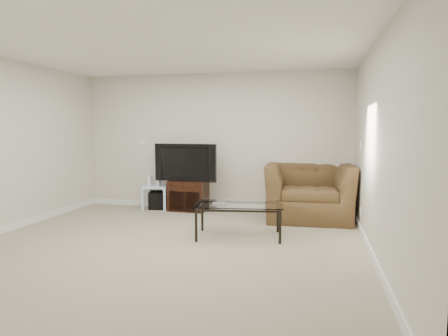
% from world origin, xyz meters
% --- Properties ---
extents(floor, '(5.00, 5.00, 0.00)m').
position_xyz_m(floor, '(0.00, 0.00, 0.00)').
color(floor, tan).
rests_on(floor, ground).
extents(ceiling, '(5.00, 5.00, 0.00)m').
position_xyz_m(ceiling, '(0.00, 0.00, 2.50)').
color(ceiling, white).
rests_on(ceiling, ground).
extents(wall_back, '(5.00, 0.02, 2.50)m').
position_xyz_m(wall_back, '(0.00, 2.50, 1.25)').
color(wall_back, silver).
rests_on(wall_back, ground).
extents(wall_right, '(0.02, 5.00, 2.50)m').
position_xyz_m(wall_right, '(2.50, 0.00, 1.25)').
color(wall_right, silver).
rests_on(wall_right, ground).
extents(plate_back, '(0.12, 0.02, 0.12)m').
position_xyz_m(plate_back, '(-1.40, 2.49, 1.25)').
color(plate_back, white).
rests_on(plate_back, wall_back).
extents(plate_right_switch, '(0.02, 0.09, 0.13)m').
position_xyz_m(plate_right_switch, '(2.49, 1.60, 1.25)').
color(plate_right_switch, white).
rests_on(plate_right_switch, wall_right).
extents(plate_right_outlet, '(0.02, 0.08, 0.12)m').
position_xyz_m(plate_right_outlet, '(2.49, 1.30, 0.30)').
color(plate_right_outlet, white).
rests_on(plate_right_outlet, wall_right).
extents(tv_stand, '(0.68, 0.48, 0.56)m').
position_xyz_m(tv_stand, '(-0.41, 2.28, 0.28)').
color(tv_stand, black).
rests_on(tv_stand, floor).
extents(dvd_player, '(0.35, 0.25, 0.05)m').
position_xyz_m(dvd_player, '(-0.42, 2.24, 0.46)').
color(dvd_player, black).
rests_on(dvd_player, tv_stand).
extents(television, '(1.10, 0.31, 0.67)m').
position_xyz_m(television, '(-0.42, 2.25, 0.89)').
color(television, black).
rests_on(television, tv_stand).
extents(side_table, '(0.50, 0.50, 0.44)m').
position_xyz_m(side_table, '(-1.04, 2.28, 0.22)').
color(side_table, silver).
rests_on(side_table, floor).
extents(subwoofer, '(0.38, 0.38, 0.33)m').
position_xyz_m(subwoofer, '(-1.01, 2.30, 0.16)').
color(subwoofer, black).
rests_on(subwoofer, floor).
extents(game_console, '(0.05, 0.15, 0.20)m').
position_xyz_m(game_console, '(-1.14, 2.25, 0.54)').
color(game_console, white).
rests_on(game_console, side_table).
extents(game_case, '(0.05, 0.13, 0.17)m').
position_xyz_m(game_case, '(-0.98, 2.27, 0.52)').
color(game_case, silver).
rests_on(game_case, side_table).
extents(recliner, '(1.44, 0.97, 1.23)m').
position_xyz_m(recliner, '(1.75, 2.05, 0.61)').
color(recliner, '#4A371C').
rests_on(recliner, floor).
extents(coffee_table, '(1.26, 0.82, 0.46)m').
position_xyz_m(coffee_table, '(0.83, 0.68, 0.23)').
color(coffee_table, black).
rests_on(coffee_table, floor).
extents(remote, '(0.19, 0.06, 0.02)m').
position_xyz_m(remote, '(0.57, 0.61, 0.47)').
color(remote, '#B2B2B7').
rests_on(remote, coffee_table).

